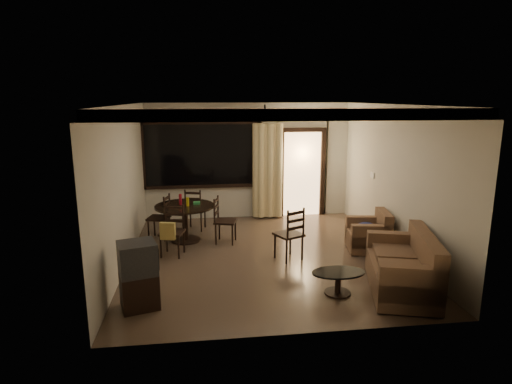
{
  "coord_description": "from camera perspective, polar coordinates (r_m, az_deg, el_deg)",
  "views": [
    {
      "loc": [
        -1.13,
        -7.53,
        2.93
      ],
      "look_at": [
        -0.13,
        0.2,
        1.19
      ],
      "focal_mm": 30.0,
      "sensor_mm": 36.0,
      "label": 1
    }
  ],
  "objects": [
    {
      "name": "coffee_table",
      "position": [
        6.71,
        10.89,
        -11.32
      ],
      "size": [
        0.81,
        0.49,
        0.36
      ],
      "rotation": [
        0.0,
        0.0,
        -0.3
      ],
      "color": "black",
      "rests_on": "ground"
    },
    {
      "name": "side_chair",
      "position": [
        7.92,
        4.42,
        -6.9
      ],
      "size": [
        0.59,
        0.59,
        1.0
      ],
      "rotation": [
        0.0,
        0.0,
        3.59
      ],
      "color": "black",
      "rests_on": "ground"
    },
    {
      "name": "dining_chair_north",
      "position": [
        9.73,
        -8.06,
        -3.35
      ],
      "size": [
        0.51,
        0.51,
        0.95
      ],
      "rotation": [
        0.0,
        0.0,
        2.88
      ],
      "color": "black",
      "rests_on": "ground"
    },
    {
      "name": "tv_cabinet",
      "position": [
        6.33,
        -15.39,
        -10.64
      ],
      "size": [
        0.61,
        0.58,
        0.97
      ],
      "rotation": [
        0.0,
        0.0,
        0.29
      ],
      "color": "black",
      "rests_on": "ground"
    },
    {
      "name": "dining_chair_west",
      "position": [
        9.25,
        -12.72,
        -4.39
      ],
      "size": [
        0.51,
        0.51,
        0.95
      ],
      "rotation": [
        0.0,
        0.0,
        -1.83
      ],
      "color": "black",
      "rests_on": "ground"
    },
    {
      "name": "ground",
      "position": [
        8.16,
        1.1,
        -8.49
      ],
      "size": [
        5.5,
        5.5,
        0.0
      ],
      "primitive_type": "plane",
      "color": "#7F6651",
      "rests_on": "ground"
    },
    {
      "name": "room_shell",
      "position": [
        9.52,
        3.13,
        5.91
      ],
      "size": [
        5.5,
        6.7,
        5.5
      ],
      "color": "beige",
      "rests_on": "ground"
    },
    {
      "name": "dining_chair_east",
      "position": [
        8.81,
        -4.15,
        -4.96
      ],
      "size": [
        0.51,
        0.51,
        0.95
      ],
      "rotation": [
        0.0,
        0.0,
        1.31
      ],
      "color": "black",
      "rests_on": "ground"
    },
    {
      "name": "armchair",
      "position": [
        8.64,
        15.01,
        -5.49
      ],
      "size": [
        0.87,
        0.87,
        0.76
      ],
      "rotation": [
        0.0,
        0.0,
        -0.16
      ],
      "color": "#492F22",
      "rests_on": "ground"
    },
    {
      "name": "dining_chair_south",
      "position": [
        8.23,
        -11.11,
        -6.29
      ],
      "size": [
        0.51,
        0.55,
        0.95
      ],
      "rotation": [
        0.0,
        0.0,
        -0.26
      ],
      "color": "black",
      "rests_on": "ground"
    },
    {
      "name": "sofa",
      "position": [
        7.02,
        19.33,
        -9.67
      ],
      "size": [
        1.31,
        1.85,
        0.89
      ],
      "rotation": [
        0.0,
        0.0,
        -0.28
      ],
      "color": "#492F22",
      "rests_on": "ground"
    },
    {
      "name": "dining_table",
      "position": [
        8.92,
        -9.45,
        -2.75
      ],
      "size": [
        1.22,
        1.22,
        0.98
      ],
      "rotation": [
        0.0,
        0.0,
        -0.26
      ],
      "color": "black",
      "rests_on": "ground"
    }
  ]
}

